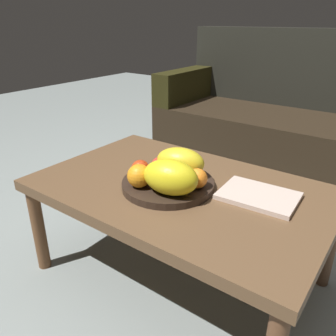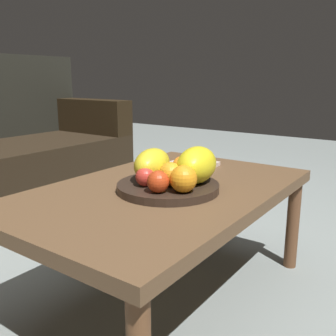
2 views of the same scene
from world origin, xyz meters
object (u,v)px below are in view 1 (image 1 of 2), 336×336
Objects in this scene: coffee_table at (180,196)px; magazine at (258,196)px; orange_right at (139,176)px; apple_right at (140,169)px; orange_front at (160,172)px; banana_bunch at (175,171)px; fruit_bowl at (168,184)px; apple_front at (160,165)px; melon_smaller_beside at (171,177)px; orange_left at (197,178)px; couch at (293,128)px; melon_large_front at (180,162)px.

magazine is (0.26, 0.08, 0.05)m from coffee_table.
apple_right is at bearing 127.52° from orange_right.
magazine is at bearing 24.30° from orange_front.
orange_right reaches higher than banana_bunch.
fruit_bowl is 0.12m from orange_right.
orange_right is 0.53× the size of banana_bunch.
apple_right reaches higher than apple_front.
apple_right reaches higher than banana_bunch.
apple_front is at bearing 128.27° from orange_front.
melon_smaller_beside is 0.09m from orange_front.
banana_bunch is (0.10, 0.07, -0.01)m from apple_right.
banana_bunch is at bearing 68.16° from orange_front.
coffee_table is 4.18× the size of magazine.
coffee_table is 3.20× the size of fruit_bowl.
banana_bunch reaches higher than fruit_bowl.
coffee_table is at bearing 59.18° from orange_right.
orange_left is 0.44× the size of banana_bunch.
orange_front is 1.23× the size of apple_front.
fruit_bowl is 0.12m from melon_smaller_beside.
couch is 5.20× the size of fruit_bowl.
melon_smaller_beside is 0.16m from apple_right.
melon_smaller_beside is at bearing -67.72° from melon_large_front.
orange_right reaches higher than magazine.
apple_right is at bearing -135.38° from melon_large_front.
melon_smaller_beside reaches higher than banana_bunch.
couch reaches higher than orange_front.
fruit_bowl is 4.38× the size of orange_front.
fruit_bowl is 1.75× the size of melon_smaller_beside.
apple_right is (-0.14, -1.35, 0.16)m from couch.
apple_front is 0.39× the size of banana_bunch.
coffee_table is at bearing 166.16° from orange_left.
magazine is at bearing 16.36° from coffee_table.
coffee_table is at bearing -1.70° from apple_front.
orange_front is (-0.02, -0.02, 0.05)m from fruit_bowl.
melon_smaller_beside is 2.50× the size of orange_front.
banana_bunch is at bearing -5.25° from apple_front.
coffee_table is at bearing 30.50° from apple_right.
apple_front is at bearing 68.32° from apple_right.
fruit_bowl is 4.95× the size of apple_right.
apple_front is (-0.07, 0.04, 0.04)m from fruit_bowl.
coffee_table is 14.01× the size of orange_front.
orange_front is 0.92× the size of orange_right.
melon_large_front is 0.09m from orange_front.
couch reaches higher than apple_right.
melon_smaller_beside reaches higher than coffee_table.
melon_large_front is at bearing 125.27° from coffee_table.
fruit_bowl is at bearing -123.74° from coffee_table.
orange_left is 1.03× the size of apple_right.
couch is 1.35m from orange_front.
orange_left is (0.10, -0.05, -0.02)m from melon_large_front.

